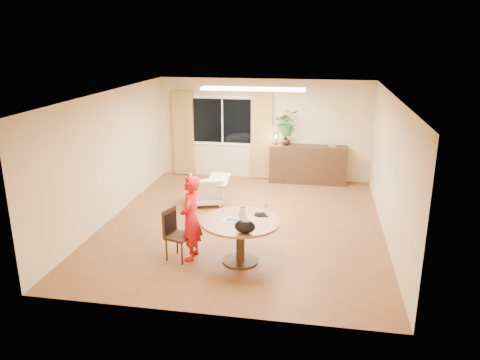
# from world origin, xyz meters

# --- Properties ---
(floor) EXTENTS (6.50, 6.50, 0.00)m
(floor) POSITION_xyz_m (0.00, 0.00, 0.00)
(floor) COLOR brown
(floor) RESTS_ON ground
(ceiling) EXTENTS (6.50, 6.50, 0.00)m
(ceiling) POSITION_xyz_m (0.00, 0.00, 2.60)
(ceiling) COLOR white
(ceiling) RESTS_ON wall_back
(wall_back) EXTENTS (5.50, 0.00, 5.50)m
(wall_back) POSITION_xyz_m (0.00, 3.25, 1.30)
(wall_back) COLOR tan
(wall_back) RESTS_ON floor
(wall_left) EXTENTS (0.00, 6.50, 6.50)m
(wall_left) POSITION_xyz_m (-2.75, 0.00, 1.30)
(wall_left) COLOR tan
(wall_left) RESTS_ON floor
(wall_right) EXTENTS (0.00, 6.50, 6.50)m
(wall_right) POSITION_xyz_m (2.75, 0.00, 1.30)
(wall_right) COLOR tan
(wall_right) RESTS_ON floor
(window) EXTENTS (1.70, 0.03, 1.30)m
(window) POSITION_xyz_m (-1.10, 3.23, 1.50)
(window) COLOR white
(window) RESTS_ON wall_back
(curtain_left) EXTENTS (0.55, 0.08, 2.25)m
(curtain_left) POSITION_xyz_m (-2.15, 3.15, 1.15)
(curtain_left) COLOR #976431
(curtain_left) RESTS_ON wall_back
(curtain_right) EXTENTS (0.55, 0.08, 2.25)m
(curtain_right) POSITION_xyz_m (-0.05, 3.15, 1.15)
(curtain_right) COLOR #976431
(curtain_right) RESTS_ON wall_back
(ceiling_panel) EXTENTS (2.20, 0.35, 0.05)m
(ceiling_panel) POSITION_xyz_m (0.00, 1.20, 2.57)
(ceiling_panel) COLOR white
(ceiling_panel) RESTS_ON ceiling
(dining_table) EXTENTS (1.31, 1.31, 0.75)m
(dining_table) POSITION_xyz_m (0.23, -1.64, 0.59)
(dining_table) COLOR brown
(dining_table) RESTS_ON floor
(dining_chair) EXTENTS (0.52, 0.50, 0.88)m
(dining_chair) POSITION_xyz_m (-0.81, -1.72, 0.44)
(dining_chair) COLOR black
(dining_chair) RESTS_ON floor
(child) EXTENTS (0.54, 0.36, 1.46)m
(child) POSITION_xyz_m (-0.61, -1.64, 0.73)
(child) COLOR red
(child) RESTS_ON floor
(laptop) EXTENTS (0.37, 0.29, 0.22)m
(laptop) POSITION_xyz_m (0.12, -1.68, 0.86)
(laptop) COLOR #B7B7BC
(laptop) RESTS_ON dining_table
(tumbler) EXTENTS (0.10, 0.10, 0.11)m
(tumbler) POSITION_xyz_m (0.22, -1.34, 0.80)
(tumbler) COLOR white
(tumbler) RESTS_ON dining_table
(wine_glass) EXTENTS (0.09, 0.09, 0.22)m
(wine_glass) POSITION_xyz_m (0.62, -1.39, 0.86)
(wine_glass) COLOR white
(wine_glass) RESTS_ON dining_table
(pot_lid) EXTENTS (0.24, 0.24, 0.03)m
(pot_lid) POSITION_xyz_m (0.51, -1.34, 0.76)
(pot_lid) COLOR white
(pot_lid) RESTS_ON dining_table
(handbag) EXTENTS (0.34, 0.22, 0.22)m
(handbag) POSITION_xyz_m (0.38, -2.13, 0.86)
(handbag) COLOR black
(handbag) RESTS_ON dining_table
(armchair) EXTENTS (0.90, 0.91, 0.66)m
(armchair) POSITION_xyz_m (-1.01, 1.02, 0.33)
(armchair) COLOR beige
(armchair) RESTS_ON floor
(throw) EXTENTS (0.46, 0.56, 0.03)m
(throw) POSITION_xyz_m (-0.72, 1.00, 0.68)
(throw) COLOR beige
(throw) RESTS_ON armchair
(sideboard) EXTENTS (1.94, 0.47, 0.97)m
(sideboard) POSITION_xyz_m (1.17, 3.01, 0.48)
(sideboard) COLOR black
(sideboard) RESTS_ON floor
(vase) EXTENTS (0.26, 0.26, 0.25)m
(vase) POSITION_xyz_m (0.58, 3.01, 1.09)
(vase) COLOR black
(vase) RESTS_ON sideboard
(bouquet) EXTENTS (0.68, 0.62, 0.66)m
(bouquet) POSITION_xyz_m (0.60, 3.01, 1.55)
(bouquet) COLOR #26662A
(bouquet) RESTS_ON vase
(book_stack) EXTENTS (0.23, 0.20, 0.08)m
(book_stack) POSITION_xyz_m (1.77, 3.01, 1.01)
(book_stack) COLOR olive
(book_stack) RESTS_ON sideboard
(desk_lamp) EXTENTS (0.14, 0.14, 0.34)m
(desk_lamp) POSITION_xyz_m (0.34, 2.96, 1.14)
(desk_lamp) COLOR black
(desk_lamp) RESTS_ON sideboard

